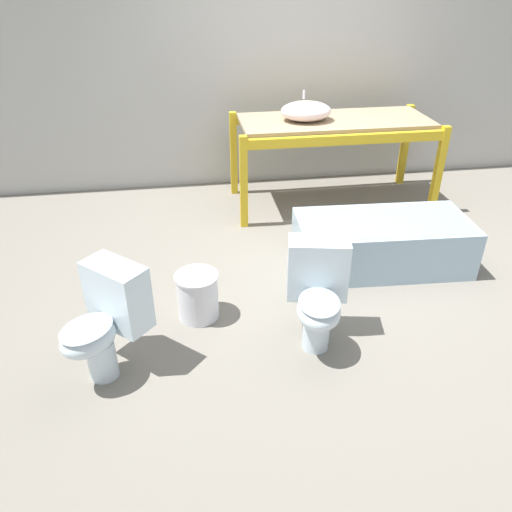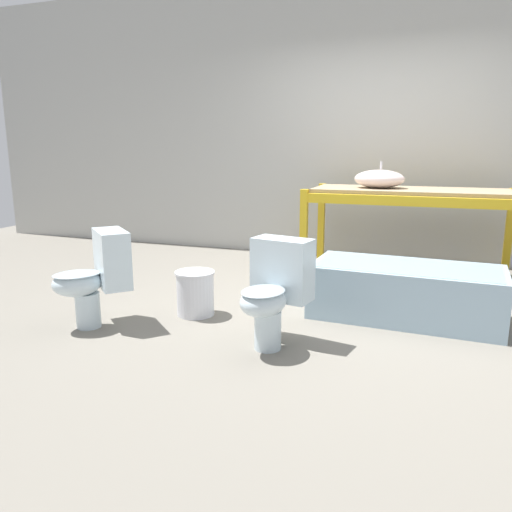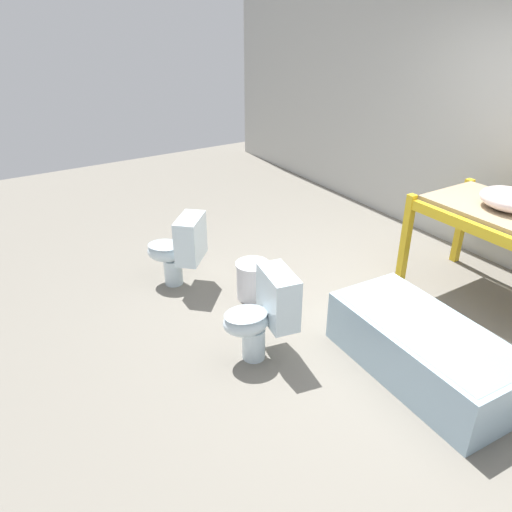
% 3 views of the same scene
% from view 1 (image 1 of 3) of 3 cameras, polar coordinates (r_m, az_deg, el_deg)
% --- Properties ---
extents(ground_plane, '(12.00, 12.00, 0.00)m').
position_cam_1_polar(ground_plane, '(4.39, 7.39, -0.11)').
color(ground_plane, slate).
extents(warehouse_wall_rear, '(10.80, 0.08, 3.20)m').
position_cam_1_polar(warehouse_wall_rear, '(5.63, 3.09, 24.22)').
color(warehouse_wall_rear, '#ADADA8').
rests_on(warehouse_wall_rear, ground_plane).
extents(shelving_rack, '(2.00, 0.88, 0.89)m').
position_cam_1_polar(shelving_rack, '(5.17, 8.92, 13.96)').
color(shelving_rack, gold).
rests_on(shelving_rack, ground_plane).
extents(sink_basin, '(0.49, 0.39, 0.26)m').
position_cam_1_polar(sink_basin, '(5.02, 5.73, 16.16)').
color(sink_basin, silver).
rests_on(sink_basin, shelving_rack).
extents(bathtub_main, '(1.44, 0.74, 0.41)m').
position_cam_1_polar(bathtub_main, '(4.27, 14.21, 1.82)').
color(bathtub_main, '#99B7CC').
rests_on(bathtub_main, ground_plane).
extents(toilet_near, '(0.43, 0.59, 0.71)m').
position_cam_1_polar(toilet_near, '(3.25, 7.08, -3.91)').
color(toilet_near, silver).
rests_on(toilet_near, ground_plane).
extents(toilet_far, '(0.61, 0.62, 0.71)m').
position_cam_1_polar(toilet_far, '(3.13, -16.80, -6.71)').
color(toilet_far, silver).
rests_on(toilet_far, ground_plane).
extents(bucket_white, '(0.31, 0.31, 0.35)m').
position_cam_1_polar(bucket_white, '(3.58, -6.68, -4.44)').
color(bucket_white, silver).
rests_on(bucket_white, ground_plane).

